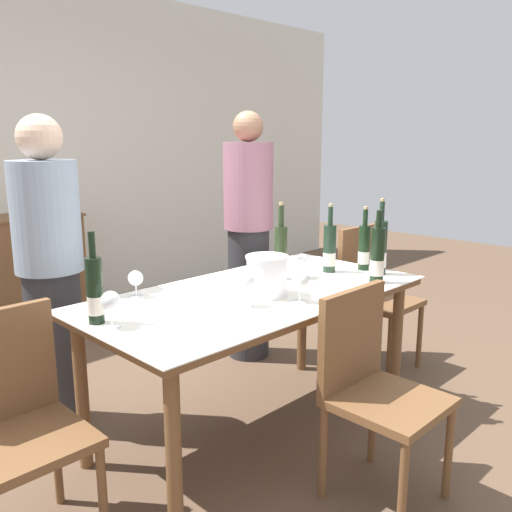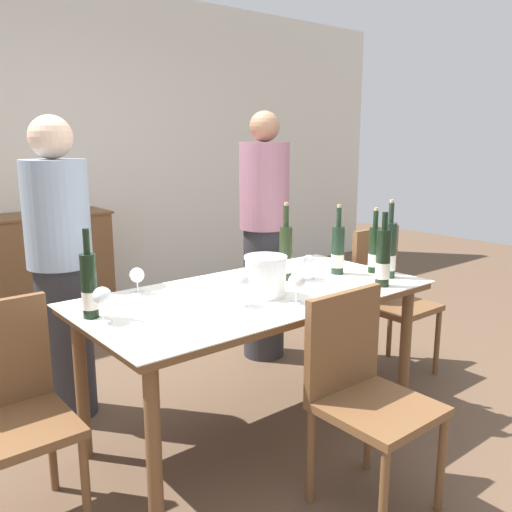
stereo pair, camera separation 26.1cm
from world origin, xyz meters
name	(u,v)px [view 2 (the right image)]	position (x,y,z in m)	size (l,w,h in m)	color
ground_plane	(256,431)	(0.00, 0.00, 0.00)	(12.00, 12.00, 0.00)	brown
back_wall	(49,149)	(0.00, 2.81, 1.40)	(8.00, 0.10, 2.80)	silver
sideboard_cabinet	(31,269)	(-0.32, 2.52, 0.45)	(1.29, 0.46, 0.89)	brown
dining_table	(256,306)	(0.00, 0.00, 0.68)	(1.73, 0.88, 0.75)	brown
ice_bucket	(266,275)	(-0.01, -0.08, 0.86)	(0.20, 0.20, 0.19)	white
wine_bottle_0	(374,250)	(0.76, -0.11, 0.88)	(0.06, 0.06, 0.36)	black
wine_bottle_1	(286,254)	(0.27, 0.09, 0.89)	(0.07, 0.07, 0.41)	#28381E
wine_bottle_2	(383,259)	(0.57, -0.32, 0.89)	(0.07, 0.07, 0.38)	black
wine_bottle_3	(389,251)	(0.74, -0.23, 0.90)	(0.07, 0.07, 0.42)	#1E3323
wine_bottle_4	(89,287)	(-0.78, 0.14, 0.89)	(0.07, 0.07, 0.38)	black
wine_bottle_5	(337,251)	(0.58, 0.00, 0.88)	(0.07, 0.07, 0.38)	#1E3323
wine_glass_0	(296,283)	(0.02, -0.26, 0.85)	(0.08, 0.08, 0.14)	white
wine_glass_1	(240,282)	(-0.20, -0.13, 0.86)	(0.09, 0.09, 0.16)	white
wine_glass_2	(102,298)	(-0.77, 0.04, 0.86)	(0.08, 0.08, 0.15)	white
wine_glass_3	(309,263)	(0.38, 0.02, 0.84)	(0.08, 0.08, 0.13)	white
wine_glass_4	(137,276)	(-0.46, 0.34, 0.84)	(0.07, 0.07, 0.13)	white
chair_near_front	(362,385)	(0.01, -0.67, 0.51)	(0.42, 0.42, 0.88)	brown
chair_left_end	(5,403)	(-1.16, 0.08, 0.51)	(0.42, 0.42, 0.88)	brown
chair_right_end	(387,291)	(1.16, 0.09, 0.53)	(0.42, 0.42, 0.93)	brown
person_host	(61,272)	(-0.67, 0.80, 0.81)	(0.33, 0.33, 1.61)	#2D2D33
person_guest_left	(264,238)	(0.70, 0.77, 0.84)	(0.33, 0.33, 1.67)	#2D2D33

